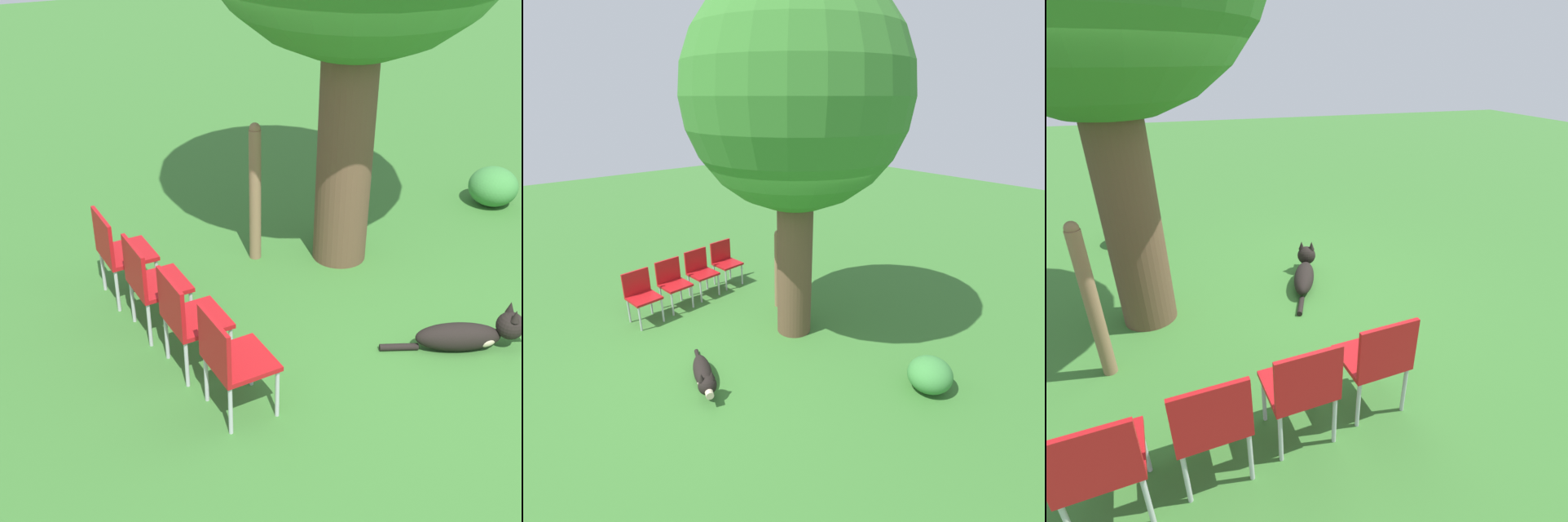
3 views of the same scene
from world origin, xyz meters
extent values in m
plane|color=#38702D|center=(0.00, 0.00, 0.00)|extent=(30.00, 30.00, 0.00)
cylinder|color=brown|center=(0.03, 1.10, 1.27)|extent=(0.50, 0.50, 2.54)
ellipsoid|color=black|center=(0.19, -0.57, 0.11)|extent=(0.71, 0.45, 0.23)
ellipsoid|color=#C6B293|center=(0.36, -0.64, 0.10)|extent=(0.29, 0.26, 0.14)
sphere|color=black|center=(0.56, -0.71, 0.21)|extent=(0.28, 0.28, 0.22)
cylinder|color=#C6B293|center=(0.68, -0.76, 0.19)|extent=(0.13, 0.12, 0.09)
cone|color=black|center=(0.58, -0.65, 0.34)|extent=(0.07, 0.07, 0.10)
cone|color=black|center=(0.54, -0.77, 0.34)|extent=(0.07, 0.07, 0.10)
cylinder|color=black|center=(-0.24, -0.41, 0.03)|extent=(0.31, 0.16, 0.06)
cylinder|color=#846647|center=(-0.72, 1.39, 0.64)|extent=(0.11, 0.11, 1.28)
sphere|color=#846647|center=(-0.72, 1.39, 1.30)|extent=(0.10, 0.10, 0.10)
cube|color=#B21419|center=(-1.63, -0.55, 0.42)|extent=(0.46, 0.48, 0.04)
cube|color=#B21419|center=(-1.83, -0.57, 0.63)|extent=(0.08, 0.44, 0.38)
cylinder|color=#B7B7BC|center=(-1.47, -0.34, 0.20)|extent=(0.03, 0.03, 0.40)
cylinder|color=#B7B7BC|center=(-1.43, -0.72, 0.20)|extent=(0.03, 0.03, 0.40)
cylinder|color=#B7B7BC|center=(-1.83, -0.37, 0.20)|extent=(0.03, 0.03, 0.40)
cylinder|color=#B7B7BC|center=(-1.79, -0.75, 0.20)|extent=(0.03, 0.03, 0.40)
cube|color=#B21419|center=(-1.75, 0.04, 0.42)|extent=(0.46, 0.48, 0.04)
cube|color=#B21419|center=(-1.94, 0.02, 0.63)|extent=(0.08, 0.44, 0.38)
cylinder|color=#B7B7BC|center=(-1.59, 0.25, 0.20)|extent=(0.03, 0.03, 0.40)
cylinder|color=#B7B7BC|center=(-1.55, -0.13, 0.20)|extent=(0.03, 0.03, 0.40)
cylinder|color=#B7B7BC|center=(-1.95, 0.21, 0.20)|extent=(0.03, 0.03, 0.40)
cylinder|color=#B7B7BC|center=(-1.91, -0.17, 0.20)|extent=(0.03, 0.03, 0.40)
cube|color=#B21419|center=(-1.87, 0.62, 0.42)|extent=(0.46, 0.48, 0.04)
cube|color=#B21419|center=(-2.06, 0.60, 0.63)|extent=(0.08, 0.44, 0.38)
cylinder|color=#B7B7BC|center=(-1.71, 0.83, 0.20)|extent=(0.03, 0.03, 0.40)
cylinder|color=#B7B7BC|center=(-1.67, 0.45, 0.20)|extent=(0.03, 0.03, 0.40)
cylinder|color=#B7B7BC|center=(-2.06, 0.79, 0.20)|extent=(0.03, 0.03, 0.40)
cylinder|color=#B7B7BC|center=(-2.03, 0.41, 0.20)|extent=(0.03, 0.03, 0.40)
cube|color=#B21419|center=(-1.98, 1.20, 0.42)|extent=(0.46, 0.48, 0.04)
cube|color=#B21419|center=(-2.18, 1.18, 0.63)|extent=(0.08, 0.44, 0.38)
cylinder|color=#B7B7BC|center=(-1.82, 1.41, 0.20)|extent=(0.03, 0.03, 0.40)
cylinder|color=#B7B7BC|center=(-1.78, 1.03, 0.20)|extent=(0.03, 0.03, 0.40)
cylinder|color=#B7B7BC|center=(-2.14, 1.00, 0.20)|extent=(0.03, 0.03, 0.40)
ellipsoid|color=#3D843D|center=(2.12, 1.45, 0.21)|extent=(0.53, 0.53, 0.42)
camera|label=1|loc=(-3.04, -4.21, 3.51)|focal=50.00mm
camera|label=2|loc=(4.07, -2.48, 3.33)|focal=28.00mm
camera|label=3|loc=(-3.73, 0.57, 2.36)|focal=28.00mm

